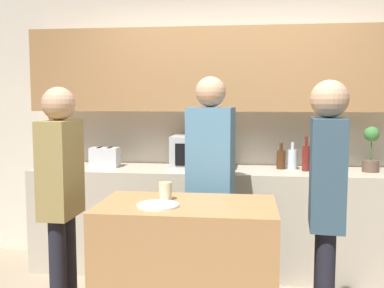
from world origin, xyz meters
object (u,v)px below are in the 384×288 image
Objects in this scene: person_right at (61,189)px; bottle_0 at (281,159)px; microwave at (201,152)px; plate_on_island at (158,205)px; potted_plant at (371,149)px; bottle_5 at (341,161)px; person_left at (210,169)px; bottle_4 at (330,156)px; toaster at (105,157)px; bottle_3 at (321,161)px; bottle_2 at (306,158)px; person_center at (327,196)px; bottle_1 at (292,159)px; cup_0 at (165,191)px.

bottle_0 is at bearing 132.76° from person_right.
microwave is 1.39m from plate_on_island.
potted_plant reaches higher than bottle_5.
plate_on_island is 0.74m from person_left.
bottle_4 is 0.12m from bottle_5.
person_right is at bearing -151.08° from potted_plant.
bottle_3 is at bearing -1.08° from toaster.
microwave is 1.24m from bottle_5.
bottle_2 is 0.18× the size of person_center.
bottle_0 is 0.77× the size of bottle_2.
bottle_1 is at bearing 1.67° from toaster.
microwave is at bearing 85.00° from plate_on_island.
person_center is (-0.60, -1.35, -0.13)m from potted_plant.
bottle_5 is 1.87× the size of cup_0.
bottle_2 reaches higher than bottle_1.
bottle_0 is 1.44m from person_center.
bottle_4 is 1.96m from plate_on_island.
person_left reaches higher than bottle_0.
microwave is 2.21× the size of bottle_0.
toaster is 1.00× the size of plate_on_island.
potted_plant is 1.77× the size of bottle_5.
person_right reaches higher than plate_on_island.
microwave reaches higher than plate_on_island.
person_left is (0.25, 0.52, 0.07)m from cup_0.
bottle_3 is (0.12, -0.02, -0.02)m from bottle_2.
microwave reaches higher than cup_0.
person_right is at bearing -122.24° from microwave.
bottle_0 is (0.72, 0.07, -0.06)m from microwave.
potted_plant is 0.23× the size of person_left.
potted_plant is 1.59× the size of bottle_1.
potted_plant reaches higher than bottle_4.
potted_plant is at bearing 40.71° from plate_on_island.
potted_plant is at bearing -4.34° from bottle_1.
bottle_0 is (-0.76, 0.07, -0.11)m from potted_plant.
bottle_1 is 0.81× the size of bottle_4.
bottle_2 is (0.11, -0.07, 0.02)m from bottle_1.
person_left is at bearing -139.47° from bottle_2.
toaster is 1.06× the size of bottle_3.
bottle_4 is at bearing 49.28° from plate_on_island.
potted_plant is 0.67m from bottle_1.
person_left reaches higher than toaster.
bottle_2 is at bearing -130.04° from person_left.
cup_0 is (0.01, 0.17, 0.05)m from plate_on_island.
person_center reaches higher than bottle_3.
bottle_4 is (0.33, 0.05, 0.02)m from bottle_1.
bottle_1 is 0.15× the size of person_center.
person_center reaches higher than potted_plant.
bottle_2 is at bearing 171.70° from bottle_3.
cup_0 is at bearing -137.40° from bottle_5.
cup_0 is 0.07× the size of person_center.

